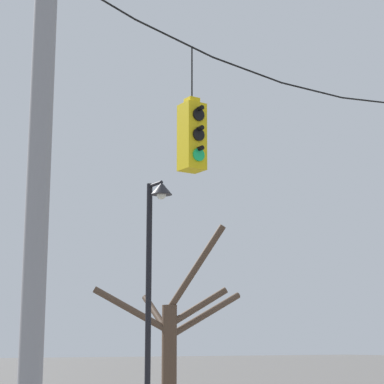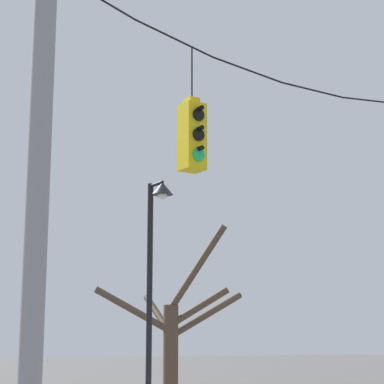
{
  "view_description": "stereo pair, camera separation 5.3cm",
  "coord_description": "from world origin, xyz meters",
  "views": [
    {
      "loc": [
        -8.75,
        -9.32,
        1.93
      ],
      "look_at": [
        -2.57,
        -0.0,
        4.22
      ],
      "focal_mm": 70.0,
      "sensor_mm": 36.0,
      "label": 1
    },
    {
      "loc": [
        -8.71,
        -9.35,
        1.93
      ],
      "look_at": [
        -2.57,
        -0.0,
        4.22
      ],
      "focal_mm": 70.0,
      "sensor_mm": 36.0,
      "label": 2
    }
  ],
  "objects": [
    {
      "name": "traffic_light_over_intersection",
      "position": [
        -2.57,
        -0.0,
        5.11
      ],
      "size": [
        0.34,
        0.58,
        2.0
      ],
      "color": "yellow"
    },
    {
      "name": "utility_pole_left",
      "position": [
        -5.05,
        -0.0,
        3.82
      ],
      "size": [
        0.32,
        0.32,
        7.66
      ],
      "color": "gray",
      "rests_on": "ground_plane"
    },
    {
      "name": "bare_tree",
      "position": [
        1.19,
        6.49,
        2.09
      ],
      "size": [
        4.01,
        2.74,
        4.83
      ],
      "color": "brown",
      "rests_on": "ground_plane"
    },
    {
      "name": "span_wire",
      "position": [
        0.0,
        -0.0,
        6.64
      ],
      "size": [
        10.11,
        0.03,
        0.9
      ],
      "color": "black"
    },
    {
      "name": "street_lamp",
      "position": [
        -1.0,
        3.76,
        3.7
      ],
      "size": [
        0.44,
        0.76,
        5.25
      ],
      "color": "black",
      "rests_on": "ground_plane"
    }
  ]
}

